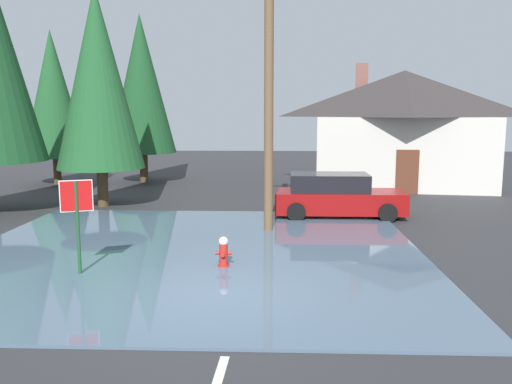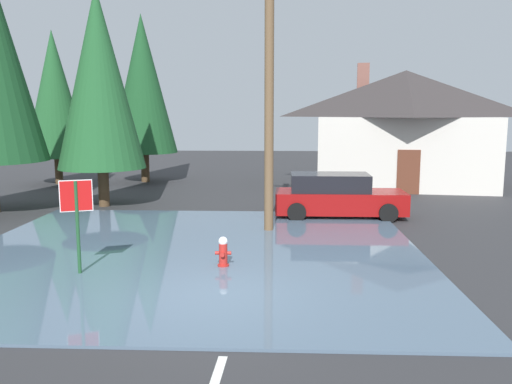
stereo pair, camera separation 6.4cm
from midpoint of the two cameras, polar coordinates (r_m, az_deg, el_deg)
ground_plane at (r=10.88m, az=-4.57°, el=-11.49°), size 80.00×80.00×0.10m
flood_puddle at (r=14.13m, az=-7.00°, el=-6.45°), size 12.01×11.43×0.06m
lane_stop_bar at (r=9.01m, az=-1.62°, el=-15.53°), size 3.57×0.34×0.01m
stop_sign_near at (r=12.49m, az=-18.81°, el=-1.66°), size 0.67×0.28×2.19m
fire_hydrant at (r=12.68m, az=-3.65°, el=-6.53°), size 0.38×0.33×0.77m
utility_pole at (r=16.16m, az=1.28°, el=12.58°), size 1.60×0.28×9.24m
house at (r=27.28m, az=15.40°, el=6.76°), size 9.42×6.81×6.11m
parked_car at (r=18.89m, az=8.52°, el=-0.45°), size 4.53×1.96×1.53m
pine_tree_tall_left at (r=28.57m, az=-12.28°, el=11.22°), size 3.45×3.45×8.62m
pine_tree_mid_left at (r=21.46m, az=-16.69°, el=11.58°), size 3.35×3.35×8.36m
pine_tree_short_left at (r=29.01m, az=-21.02°, el=9.77°), size 3.09×3.09×7.72m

